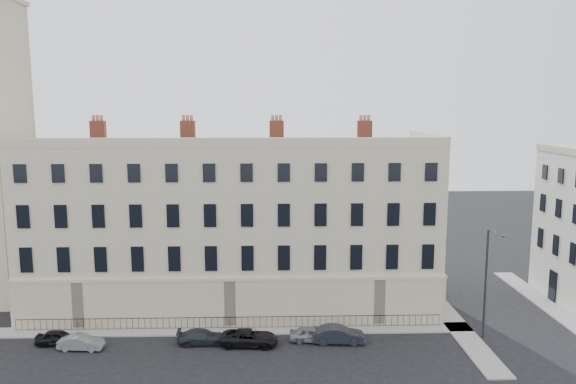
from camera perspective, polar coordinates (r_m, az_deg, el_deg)
The scene contains 13 objects.
ground at distance 43.14m, azimuth 1.86°, elevation -16.39°, with size 160.00×160.00×0.00m, color black.
terrace at distance 52.18m, azimuth -5.50°, elevation -3.26°, with size 36.22×12.22×17.00m.
pavement_terrace at distance 48.19m, azimuth -10.84°, elevation -13.68°, with size 48.00×2.00×0.12m, color gray.
pavement_east_return at distance 52.75m, azimuth 15.83°, elevation -11.85°, with size 2.00×24.00×0.12m, color gray.
pavement_adjacent at distance 58.19m, azimuth 24.81°, elevation -10.37°, with size 2.00×20.00×0.12m, color gray.
railings at distance 47.92m, azimuth -5.93°, elevation -13.06°, with size 35.00×0.04×0.96m.
car_a at distance 48.25m, azimuth -22.31°, elevation -13.52°, with size 1.35×3.35×1.14m, color black.
car_b at distance 46.75m, azimuth -20.27°, elevation -14.15°, with size 1.18×3.39×1.12m, color gray.
car_c at distance 45.46m, azimuth -8.67°, elevation -14.35°, with size 1.59×3.90×1.13m, color #21262C.
car_d at distance 44.81m, azimuth -3.93°, elevation -14.55°, with size 2.04×4.41×1.23m, color black.
car_e at distance 45.42m, azimuth 2.41°, elevation -14.23°, with size 1.41×3.50×1.19m, color gray.
car_f at distance 45.26m, azimuth 5.13°, elevation -14.23°, with size 1.43×4.11×1.35m, color #20232A.
streetlamp at distance 47.15m, azimuth 19.55°, elevation -8.31°, with size 0.85×1.82×8.83m.
Camera 1 is at (-2.58, -38.96, 18.34)m, focal length 35.00 mm.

